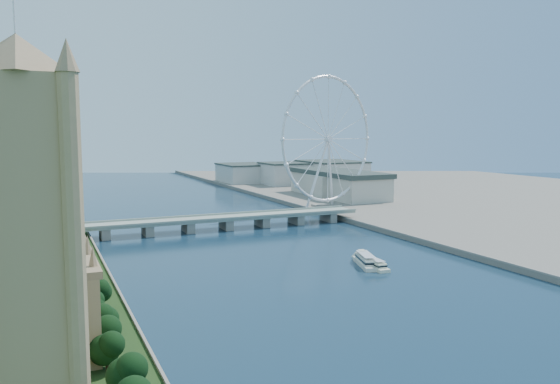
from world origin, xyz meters
TOP-DOWN VIEW (x-y plane):
  - tree_row at (-113.00, 74.00)m, footprint 9.05×217.05m
  - victoria_tower at (-135.00, 55.00)m, footprint 28.16×28.16m
  - parliament_range at (-128.00, 170.00)m, footprint 24.00×200.00m
  - big_ben at (-128.00, 278.00)m, footprint 20.02×20.02m
  - westminster_bridge at (0.00, 300.00)m, footprint 220.00×22.00m
  - london_eye at (119.98, 355.08)m, footprint 113.60×39.12m
  - county_hall at (175.00, 430.00)m, footprint 54.00×144.00m
  - city_skyline at (39.22, 560.08)m, footprint 505.00×280.00m
  - tour_boat_near at (34.69, 157.02)m, footprint 17.81×33.52m
  - tour_boat_far at (35.63, 150.58)m, footprint 7.60×26.87m

SIDE VIEW (x-z plane):
  - county_hall at x=175.00m, z-range -17.50..17.50m
  - tour_boat_near at x=34.69m, z-range -3.61..3.61m
  - tour_boat_far at x=35.63m, z-range -2.93..2.93m
  - westminster_bridge at x=0.00m, z-range 1.88..11.38m
  - tree_row at x=-113.00m, z-range -1.53..20.29m
  - city_skyline at x=39.22m, z-range 0.96..32.96m
  - parliament_range at x=-128.00m, z-range -16.52..53.48m
  - victoria_tower at x=-135.00m, z-range -1.51..110.49m
  - big_ben at x=-128.00m, z-range 11.57..121.57m
  - london_eye at x=119.98m, z-range 5.37..129.67m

